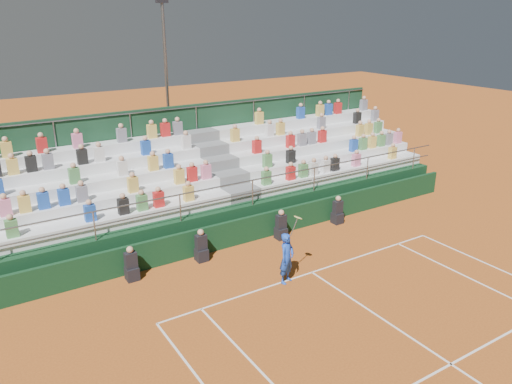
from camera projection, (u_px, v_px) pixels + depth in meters
ground at (312, 272)px, 16.65m from camera, size 90.00×90.00×0.00m
courtside_wall at (260, 226)px, 19.03m from camera, size 20.00×0.15×1.00m
line_officials at (245, 237)px, 18.19m from camera, size 9.11×0.40×1.19m
grandstand at (219, 188)px, 21.40m from camera, size 20.00×5.20×4.40m
tennis_player at (287, 258)px, 15.79m from camera, size 0.89×0.62×2.22m
floodlight_mast at (166, 74)px, 25.83m from camera, size 0.60×0.25×9.01m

